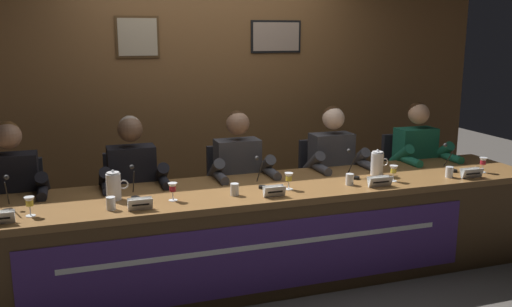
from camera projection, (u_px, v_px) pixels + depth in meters
name	position (u px, v px, depth m)	size (l,w,h in m)	color
ground_plane	(256.00, 278.00, 4.26)	(12.00, 12.00, 0.00)	#4C4742
wall_back_panelled	(209.00, 91.00, 5.29)	(5.75, 0.14, 2.60)	brown
conference_table	(261.00, 219.00, 4.03)	(4.55, 0.83, 0.73)	brown
chair_far_left	(18.00, 222.00, 4.18)	(0.44, 0.45, 0.91)	black
panelist_far_left	(12.00, 195.00, 3.94)	(0.51, 0.48, 1.24)	black
nameplate_far_left	(0.00, 218.00, 3.28)	(0.16, 0.06, 0.08)	white
juice_glass_far_left	(30.00, 203.00, 3.42)	(0.06, 0.06, 0.12)	white
microphone_far_left	(7.00, 200.00, 3.53)	(0.06, 0.17, 0.22)	black
chair_left	(132.00, 211.00, 4.45)	(0.44, 0.45, 0.91)	black
panelist_left	(134.00, 184.00, 4.20)	(0.51, 0.48, 1.24)	black
nameplate_left	(140.00, 204.00, 3.55)	(0.16, 0.06, 0.08)	white
juice_glass_left	(173.00, 188.00, 3.73)	(0.06, 0.06, 0.12)	white
water_cup_left	(111.00, 204.00, 3.55)	(0.06, 0.06, 0.08)	silver
microphone_left	(134.00, 187.00, 3.80)	(0.06, 0.17, 0.22)	black
chair_center	(234.00, 201.00, 4.71)	(0.44, 0.45, 0.91)	black
panelist_center	(240.00, 175.00, 4.47)	(0.51, 0.48, 1.24)	black
nameplate_center	(274.00, 191.00, 3.83)	(0.15, 0.06, 0.08)	white
juice_glass_center	(289.00, 178.00, 4.00)	(0.06, 0.06, 0.12)	white
water_cup_center	(235.00, 190.00, 3.87)	(0.06, 0.06, 0.08)	silver
microphone_center	(261.00, 177.00, 4.07)	(0.06, 0.17, 0.22)	black
chair_right	(324.00, 192.00, 4.98)	(0.44, 0.45, 0.91)	black
panelist_right	(335.00, 167.00, 4.73)	(0.51, 0.48, 1.24)	black
nameplate_right	(380.00, 181.00, 4.08)	(0.19, 0.06, 0.08)	white
juice_glass_right	(394.00, 170.00, 4.22)	(0.06, 0.06, 0.12)	white
water_cup_right	(350.00, 180.00, 4.13)	(0.06, 0.06, 0.08)	silver
microphone_right	(353.00, 169.00, 4.33)	(0.06, 0.17, 0.22)	black
chair_far_right	(406.00, 184.00, 5.24)	(0.44, 0.45, 0.91)	black
panelist_far_right	(420.00, 160.00, 5.00)	(0.51, 0.48, 1.24)	black
nameplate_far_right	(472.00, 173.00, 4.32)	(0.18, 0.06, 0.08)	white
juice_glass_far_right	(483.00, 162.00, 4.49)	(0.06, 0.06, 0.12)	white
water_cup_far_right	(449.00, 173.00, 4.35)	(0.06, 0.06, 0.08)	silver
microphone_far_right	(451.00, 162.00, 4.54)	(0.06, 0.17, 0.22)	black
water_pitcher_left_side	(114.00, 186.00, 3.76)	(0.15, 0.10, 0.21)	silver
water_pitcher_right_side	(377.00, 163.00, 4.41)	(0.15, 0.10, 0.21)	silver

